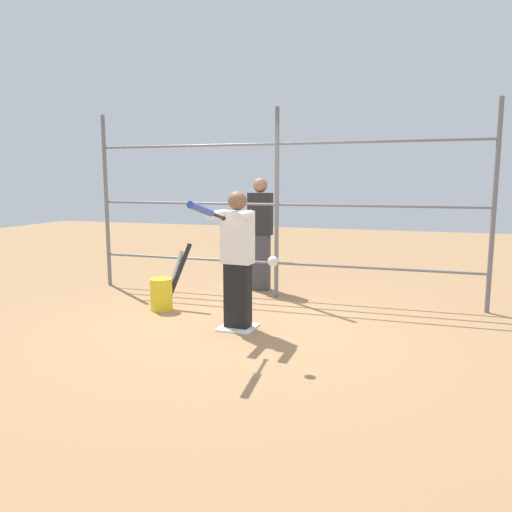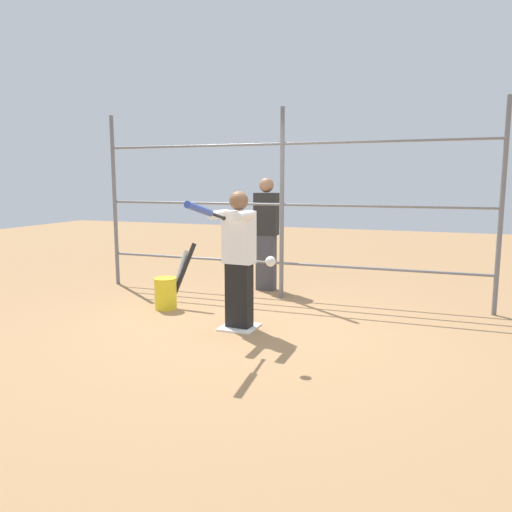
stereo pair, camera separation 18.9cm
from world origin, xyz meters
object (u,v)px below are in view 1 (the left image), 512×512
Objects in this scene: baseball_bat_swinging at (204,210)px; bat_bucket at (164,291)px; softball_in_flight at (273,261)px; bystander_behind_fence at (260,232)px; batter at (237,256)px.

bat_bucket is at bearing -48.92° from baseball_bat_swinging.
bystander_behind_fence reaches higher than softball_in_flight.
baseball_bat_swinging is 2.15m from bat_bucket.
baseball_bat_swinging is 0.95× the size of bat_bucket.
bystander_behind_fence reaches higher than batter.
bystander_behind_fence is (0.37, -2.02, 0.05)m from batter.
bat_bucket is (1.20, -0.50, -0.59)m from batter.
softball_in_flight is at bearing 128.70° from batter.
softball_in_flight is 0.06× the size of bystander_behind_fence.
bystander_behind_fence is at bearing -118.68° from bat_bucket.
batter is 1.81× the size of bat_bucket.
batter reaches higher than softball_in_flight.
bat_bucket is 1.85m from bystander_behind_fence.
bystander_behind_fence reaches higher than baseball_bat_swinging.
softball_in_flight is 2.35m from bat_bucket.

